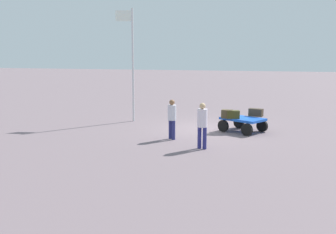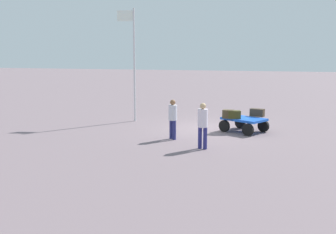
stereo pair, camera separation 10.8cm
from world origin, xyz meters
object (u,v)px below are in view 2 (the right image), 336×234
object	(u,v)px
suitcase_grey	(234,115)
luggage_cart	(244,122)
worker_lead	(173,117)
flagpole	(133,57)
suitcase_tan	(228,114)
worker_trailing	(203,122)
suitcase_maroon	(257,113)

from	to	relation	value
suitcase_grey	luggage_cart	bearing A→B (deg)	-141.97
worker_lead	flagpole	distance (m)	5.23
suitcase_grey	flagpole	distance (m)	5.94
suitcase_tan	suitcase_grey	size ratio (longest dim) A/B	0.79
suitcase_grey	worker_trailing	distance (m)	3.34
luggage_cart	worker_trailing	xyz separation A→B (m)	(1.05, 3.56, 0.52)
worker_lead	flagpole	bearing A→B (deg)	-49.09
luggage_cart	worker_trailing	size ratio (longest dim) A/B	1.29
luggage_cart	suitcase_maroon	world-z (taller)	suitcase_maroon
suitcase_grey	suitcase_maroon	xyz separation A→B (m)	(-0.89, -0.87, 0.00)
suitcase_maroon	flagpole	world-z (taller)	flagpole
suitcase_tan	suitcase_maroon	size ratio (longest dim) A/B	0.72
worker_trailing	flagpole	world-z (taller)	flagpole
suitcase_grey	flagpole	xyz separation A→B (m)	(5.22, -1.53, 2.40)
luggage_cart	suitcase_tan	xyz separation A→B (m)	(0.63, 0.28, 0.35)
luggage_cart	worker_lead	world-z (taller)	worker_lead
suitcase_maroon	luggage_cart	bearing A→B (deg)	48.03
suitcase_tan	flagpole	distance (m)	5.71
suitcase_maroon	suitcase_grey	bearing A→B (deg)	44.24
luggage_cart	worker_lead	size ratio (longest dim) A/B	1.35
worker_lead	worker_trailing	xyz separation A→B (m)	(-1.46, 1.24, 0.05)
suitcase_tan	worker_lead	distance (m)	2.78
suitcase_grey	worker_trailing	xyz separation A→B (m)	(0.67, 3.27, 0.18)
suitcase_tan	flagpole	world-z (taller)	flagpole
suitcase_maroon	worker_trailing	xyz separation A→B (m)	(1.57, 4.14, 0.18)
suitcase_maroon	flagpole	size ratio (longest dim) A/B	0.12
suitcase_tan	worker_lead	world-z (taller)	worker_lead
suitcase_tan	luggage_cart	bearing A→B (deg)	-156.17
suitcase_maroon	flagpole	bearing A→B (deg)	-6.13
worker_lead	worker_trailing	world-z (taller)	worker_trailing
worker_trailing	suitcase_grey	bearing A→B (deg)	-101.63
suitcase_maroon	flagpole	distance (m)	6.60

